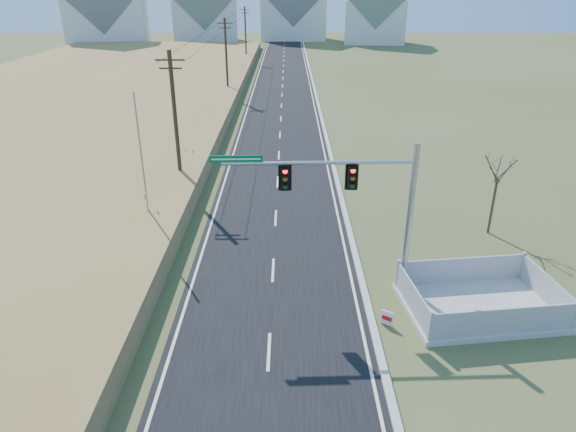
{
  "coord_description": "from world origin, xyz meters",
  "views": [
    {
      "loc": [
        0.72,
        -17.46,
        12.78
      ],
      "look_at": [
        0.72,
        2.99,
        3.4
      ],
      "focal_mm": 32.0,
      "sensor_mm": 36.0,
      "label": 1
    }
  ],
  "objects_px": {
    "fence_enclosure": "(479,304)",
    "flagpole": "(144,179)",
    "bare_tree": "(499,168)",
    "open_sign": "(387,318)",
    "traffic_signal_mast": "(367,204)"
  },
  "relations": [
    {
      "from": "flagpole",
      "to": "bare_tree",
      "type": "xyz_separation_m",
      "value": [
        18.89,
        -0.22,
        0.72
      ]
    },
    {
      "from": "open_sign",
      "to": "bare_tree",
      "type": "bearing_deg",
      "value": 82.42
    },
    {
      "from": "traffic_signal_mast",
      "to": "open_sign",
      "type": "bearing_deg",
      "value": -77.24
    },
    {
      "from": "traffic_signal_mast",
      "to": "fence_enclosure",
      "type": "distance_m",
      "value": 6.4
    },
    {
      "from": "bare_tree",
      "to": "fence_enclosure",
      "type": "bearing_deg",
      "value": -112.46
    },
    {
      "from": "traffic_signal_mast",
      "to": "fence_enclosure",
      "type": "bearing_deg",
      "value": -19.73
    },
    {
      "from": "fence_enclosure",
      "to": "flagpole",
      "type": "relative_size",
      "value": 0.86
    },
    {
      "from": "traffic_signal_mast",
      "to": "fence_enclosure",
      "type": "relative_size",
      "value": 1.29
    },
    {
      "from": "fence_enclosure",
      "to": "open_sign",
      "type": "bearing_deg",
      "value": -172.3
    },
    {
      "from": "open_sign",
      "to": "flagpole",
      "type": "height_order",
      "value": "flagpole"
    },
    {
      "from": "traffic_signal_mast",
      "to": "fence_enclosure",
      "type": "height_order",
      "value": "traffic_signal_mast"
    },
    {
      "from": "open_sign",
      "to": "bare_tree",
      "type": "distance_m",
      "value": 11.6
    },
    {
      "from": "open_sign",
      "to": "flagpole",
      "type": "xyz_separation_m",
      "value": [
        -11.75,
        8.67,
        2.76
      ]
    },
    {
      "from": "fence_enclosure",
      "to": "traffic_signal_mast",
      "type": "bearing_deg",
      "value": 155.06
    },
    {
      "from": "flagpole",
      "to": "bare_tree",
      "type": "bearing_deg",
      "value": -0.67
    }
  ]
}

